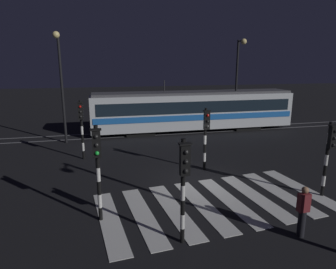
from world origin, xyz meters
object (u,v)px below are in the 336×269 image
Objects in this scene: traffic_light_corner_near_right at (329,149)px; traffic_light_kerb_mid_left at (184,177)px; street_lamp_trackside_left at (61,75)px; traffic_light_corner_far_left at (81,121)px; street_lamp_trackside_right at (238,74)px; traffic_light_corner_near_left at (97,160)px; pedestrian_waiting_at_kerb at (303,211)px; tram at (194,110)px; traffic_light_median_centre at (206,130)px.

traffic_light_corner_near_right is 6.91m from traffic_light_kerb_mid_left.
street_lamp_trackside_left reaches higher than traffic_light_kerb_mid_left.
traffic_light_corner_far_left is 13.32m from street_lamp_trackside_right.
traffic_light_corner_near_left is at bearing -79.13° from street_lamp_trackside_left.
traffic_light_kerb_mid_left is 0.45× the size of street_lamp_trackside_left.
traffic_light_kerb_mid_left reaches higher than pedestrian_waiting_at_kerb.
traffic_light_corner_near_left is 2.02× the size of pedestrian_waiting_at_kerb.
street_lamp_trackside_left is 10.43m from tram.
tram is (7.69, 13.06, -0.53)m from traffic_light_corner_near_left.
tram is (-1.41, 13.16, -0.34)m from traffic_light_corner_near_right.
traffic_light_median_centre is 7.06m from traffic_light_corner_far_left.
traffic_light_median_centre is at bearing -104.44° from tram.
street_lamp_trackside_left is at bearing 109.16° from traffic_light_kerb_mid_left.
traffic_light_corner_near_right is 0.92× the size of traffic_light_corner_far_left.
traffic_light_median_centre is 0.98× the size of traffic_light_kerb_mid_left.
street_lamp_trackside_left is (-7.54, 7.32, 2.52)m from traffic_light_median_centre.
traffic_light_corner_near_right is at bearing -47.83° from traffic_light_median_centre.
traffic_light_median_centre is 0.20× the size of tram.
street_lamp_trackside_left is at bearing 134.57° from traffic_light_corner_near_right.
street_lamp_trackside_right is 13.44m from street_lamp_trackside_left.
traffic_light_median_centre is 10.63m from street_lamp_trackside_right.
traffic_light_kerb_mid_left is 0.97× the size of traffic_light_corner_far_left.
traffic_light_median_centre reaches higher than traffic_light_corner_near_right.
traffic_light_corner_near_right is 12.45m from traffic_light_corner_far_left.
traffic_light_corner_far_left is (-3.29, 9.36, 0.06)m from traffic_light_kerb_mid_left.
traffic_light_kerb_mid_left is 9.92m from traffic_light_corner_far_left.
tram is 9.66× the size of pedestrian_waiting_at_kerb.
pedestrian_waiting_at_kerb is (0.88, -6.46, -1.27)m from traffic_light_median_centre.
traffic_light_corner_near_left is (-9.10, 0.10, 0.19)m from traffic_light_corner_near_right.
pedestrian_waiting_at_kerb is (8.43, -13.79, -3.79)m from street_lamp_trackside_left.
pedestrian_waiting_at_kerb is at bearing -95.32° from tram.
street_lamp_trackside_left is at bearing -174.79° from street_lamp_trackside_right.
traffic_light_kerb_mid_left is 0.46× the size of street_lamp_trackside_right.
pedestrian_waiting_at_kerb is at bearing -108.28° from street_lamp_trackside_right.
traffic_light_median_centre is at bearing 132.17° from traffic_light_corner_near_right.
traffic_light_median_centre is 1.03× the size of traffic_light_corner_near_right.
traffic_light_corner_far_left is 4.82m from street_lamp_trackside_left.
tram reaches higher than traffic_light_corner_far_left.
street_lamp_trackside_left is at bearing -170.18° from tram.
pedestrian_waiting_at_kerb is at bearing -21.31° from traffic_light_corner_near_left.
tram is at bearing 96.13° from traffic_light_corner_near_right.
traffic_light_corner_far_left is 2.01× the size of pedestrian_waiting_at_kerb.
traffic_light_corner_near_right is 0.43× the size of street_lamp_trackside_left.
tram reaches higher than traffic_light_median_centre.
pedestrian_waiting_at_kerb is at bearing -7.06° from traffic_light_kerb_mid_left.
traffic_light_corner_near_left is at bearing -131.71° from street_lamp_trackside_right.
pedestrian_waiting_at_kerb is at bearing -58.57° from street_lamp_trackside_left.
traffic_light_median_centre reaches higher than pedestrian_waiting_at_kerb.
traffic_light_kerb_mid_left is 17.14m from street_lamp_trackside_right.
traffic_light_corner_near_left is 11.80m from street_lamp_trackside_left.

